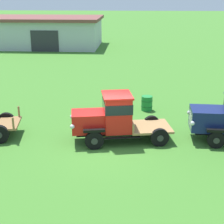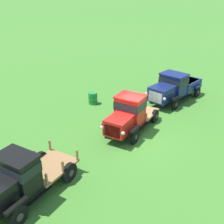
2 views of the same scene
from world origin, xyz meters
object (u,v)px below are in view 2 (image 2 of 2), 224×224
vintage_truck_second_in_line (128,115)px  vintage_truck_midrow_center (174,87)px  vintage_truck_foreground_near (16,180)px  oil_drum_beside_row (93,98)px

vintage_truck_second_in_line → vintage_truck_midrow_center: 5.97m
vintage_truck_foreground_near → vintage_truck_midrow_center: bearing=2.1°
vintage_truck_second_in_line → vintage_truck_midrow_center: bearing=3.5°
vintage_truck_midrow_center → oil_drum_beside_row: size_ratio=6.04×
vintage_truck_second_in_line → vintage_truck_foreground_near: bearing=-179.0°
vintage_truck_midrow_center → oil_drum_beside_row: (-4.25, 4.08, -0.64)m
vintage_truck_second_in_line → vintage_truck_midrow_center: size_ratio=0.94×
vintage_truck_foreground_near → oil_drum_beside_row: bearing=26.9°
vintage_truck_second_in_line → oil_drum_beside_row: vintage_truck_second_in_line is taller
vintage_truck_midrow_center → vintage_truck_foreground_near: bearing=-177.9°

